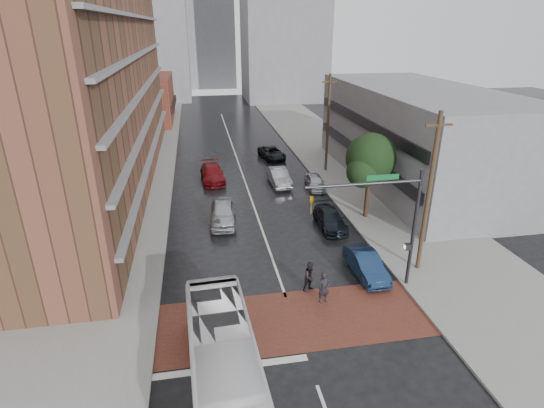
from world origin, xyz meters
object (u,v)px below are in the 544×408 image
object	(u,v)px
car_travel_b	(279,177)
car_parked_far	(315,182)
suv_travel	(272,153)
car_travel_c	(212,174)
transit_bus	(226,378)
pedestrian_a	(324,288)
car_parked_near	(366,265)
car_travel_a	(223,213)
car_parked_mid	(330,219)
pedestrian_b	(310,276)

from	to	relation	value
car_travel_b	car_parked_far	xyz separation A→B (m)	(3.16, -1.68, -0.12)
suv_travel	car_parked_far	size ratio (longest dim) A/B	1.23
car_travel_c	transit_bus	bearing A→B (deg)	-94.67
pedestrian_a	car_parked_near	distance (m)	4.07
transit_bus	car_parked_near	world-z (taller)	transit_bus
car_travel_a	suv_travel	xyz separation A→B (m)	(6.82, 16.59, -0.18)
car_travel_c	car_parked_mid	distance (m)	14.65
pedestrian_b	car_parked_far	bearing A→B (deg)	51.40
car_travel_a	car_travel_b	world-z (taller)	car_travel_a
pedestrian_a	car_travel_a	distance (m)	12.29
car_travel_b	car_parked_near	size ratio (longest dim) A/B	1.10
car_parked_near	pedestrian_a	bearing A→B (deg)	-147.39
car_parked_mid	car_travel_b	bearing A→B (deg)	102.84
car_travel_b	pedestrian_a	bearing A→B (deg)	-96.07
transit_bus	car_parked_mid	xyz separation A→B (m)	(9.06, 15.39, -0.88)
car_parked_far	pedestrian_b	bearing A→B (deg)	-102.50
pedestrian_b	car_parked_near	bearing A→B (deg)	-7.46
car_travel_a	car_travel_c	size ratio (longest dim) A/B	0.93
car_parked_near	car_parked_mid	size ratio (longest dim) A/B	0.93
pedestrian_a	car_parked_far	world-z (taller)	pedestrian_a
car_travel_c	pedestrian_b	bearing A→B (deg)	-79.99
pedestrian_a	car_parked_near	bearing A→B (deg)	22.82
suv_travel	car_parked_near	xyz separation A→B (m)	(1.31, -25.64, 0.04)
pedestrian_b	car_parked_mid	size ratio (longest dim) A/B	0.39
transit_bus	pedestrian_b	world-z (taller)	transit_bus
pedestrian_b	car_travel_b	distance (m)	17.93
car_parked_far	car_parked_mid	bearing A→B (deg)	-93.71
pedestrian_a	pedestrian_b	xyz separation A→B (m)	(-0.43, 1.28, -0.02)
car_travel_a	car_parked_near	distance (m)	12.17
car_travel_a	car_parked_near	bearing A→B (deg)	-43.86
pedestrian_b	car_parked_mid	world-z (taller)	pedestrian_b
suv_travel	pedestrian_b	bearing A→B (deg)	-105.05
transit_bus	suv_travel	xyz separation A→B (m)	(7.88, 34.09, -0.89)
car_travel_c	car_parked_near	distance (m)	20.79
pedestrian_b	suv_travel	distance (m)	26.75
car_travel_b	car_parked_near	distance (m)	17.00
car_travel_a	suv_travel	world-z (taller)	car_travel_a
car_travel_c	car_parked_near	world-z (taller)	car_travel_c
pedestrian_b	car_parked_far	size ratio (longest dim) A/B	0.47
suv_travel	car_parked_near	world-z (taller)	car_parked_near
suv_travel	pedestrian_a	bearing A→B (deg)	-103.94
car_travel_b	suv_travel	world-z (taller)	car_travel_b
transit_bus	suv_travel	bearing A→B (deg)	74.38
pedestrian_a	car_travel_c	size ratio (longest dim) A/B	0.35
car_travel_a	suv_travel	size ratio (longest dim) A/B	1.04
pedestrian_a	car_parked_mid	world-z (taller)	pedestrian_a
car_travel_b	car_travel_c	distance (m)	6.62
transit_bus	car_travel_a	xyz separation A→B (m)	(1.06, 17.50, -0.71)
car_travel_a	car_travel_b	xyz separation A→B (m)	(5.94, 7.81, -0.06)
pedestrian_a	car_travel_c	world-z (taller)	pedestrian_a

